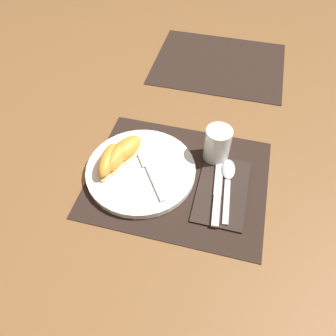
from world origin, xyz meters
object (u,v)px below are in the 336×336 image
at_px(citrus_wedge_2, 108,161).
at_px(citrus_wedge_0, 125,150).
at_px(juice_glass, 217,146).
at_px(fork, 149,168).
at_px(spoon, 228,177).
at_px(plate, 141,170).
at_px(knife, 218,190).
at_px(citrus_wedge_1, 118,156).

bearing_deg(citrus_wedge_2, citrus_wedge_0, 56.86).
relative_size(juice_glass, fork, 0.60).
bearing_deg(citrus_wedge_2, spoon, 8.35).
distance_m(spoon, citrus_wedge_0, 0.26).
bearing_deg(plate, citrus_wedge_0, 147.38).
xyz_separation_m(knife, spoon, (0.02, 0.04, 0.00)).
relative_size(plate, juice_glass, 2.90).
xyz_separation_m(juice_glass, citrus_wedge_0, (-0.22, -0.07, -0.01)).
distance_m(citrus_wedge_0, citrus_wedge_2, 0.05).
relative_size(spoon, citrus_wedge_0, 1.58).
xyz_separation_m(fork, citrus_wedge_1, (-0.08, 0.01, 0.02)).
height_order(fork, citrus_wedge_1, citrus_wedge_1).
bearing_deg(citrus_wedge_2, knife, -0.03).
distance_m(spoon, citrus_wedge_2, 0.29).
height_order(plate, citrus_wedge_1, citrus_wedge_1).
height_order(knife, citrus_wedge_2, citrus_wedge_2).
distance_m(plate, fork, 0.02).
relative_size(spoon, citrus_wedge_1, 1.69).
bearing_deg(citrus_wedge_0, plate, -32.62).
distance_m(knife, citrus_wedge_0, 0.25).
height_order(plate, fork, fork).
xyz_separation_m(spoon, citrus_wedge_2, (-0.29, -0.04, 0.03)).
distance_m(knife, citrus_wedge_1, 0.26).
distance_m(juice_glass, citrus_wedge_2, 0.27).
xyz_separation_m(juice_glass, citrus_wedge_1, (-0.23, -0.09, -0.01)).
relative_size(knife, citrus_wedge_2, 1.92).
bearing_deg(citrus_wedge_1, spoon, 4.47).
distance_m(citrus_wedge_1, citrus_wedge_2, 0.03).
height_order(spoon, citrus_wedge_2, citrus_wedge_2).
bearing_deg(spoon, citrus_wedge_2, -171.65).
bearing_deg(fork, spoon, 8.62).
xyz_separation_m(knife, citrus_wedge_1, (-0.25, 0.02, 0.03)).
bearing_deg(spoon, fork, -171.38).
bearing_deg(fork, plate, -173.66).
bearing_deg(spoon, citrus_wedge_0, 179.92).
distance_m(spoon, citrus_wedge_1, 0.27).
height_order(knife, fork, fork).
bearing_deg(juice_glass, citrus_wedge_1, -159.29).
height_order(spoon, fork, fork).
bearing_deg(citrus_wedge_0, spoon, -0.08).
height_order(juice_glass, spoon, juice_glass).
height_order(plate, citrus_wedge_2, citrus_wedge_2).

